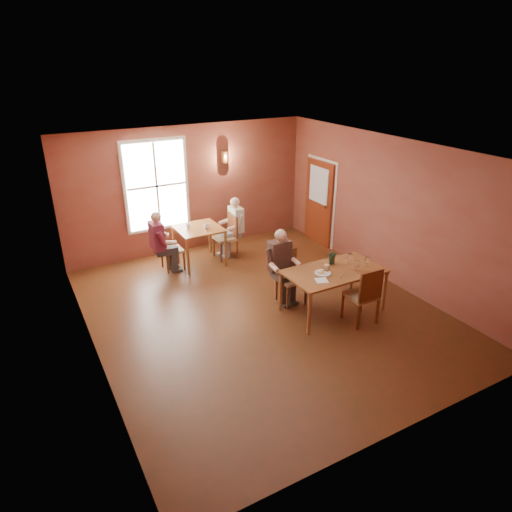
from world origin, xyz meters
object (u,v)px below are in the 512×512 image
chair_diner_white (225,237)px  diner_maroon (170,241)px  chair_diner_maroon (172,249)px  diner_white (226,230)px  main_table (333,291)px  diner_main (292,270)px  second_table (199,246)px  chair_empty (361,294)px  chair_diner_main (291,278)px

chair_diner_white → diner_maroon: (-1.33, 0.00, 0.17)m
chair_diner_maroon → diner_white: bearing=90.0°
main_table → diner_white: diner_white is taller
diner_white → chair_diner_maroon: bearing=90.0°
chair_diner_white → main_table: bearing=-167.5°
diner_main → second_table: (-0.86, 2.57, -0.26)m
chair_empty → diner_white: diner_white is taller
main_table → chair_empty: 0.59m
chair_diner_maroon → diner_maroon: (-0.03, 0.00, 0.21)m
diner_main → chair_diner_maroon: 2.99m
chair_diner_main → second_table: bearing=-71.4°
diner_main → diner_maroon: size_ratio=1.01×
chair_empty → chair_diner_maroon: chair_empty is taller
second_table → diner_white: diner_white is taller
main_table → diner_maroon: size_ratio=1.29×
chair_diner_main → chair_empty: 1.38m
chair_empty → chair_diner_maroon: (-2.21, 3.73, -0.06)m
chair_diner_main → chair_diner_white: size_ratio=0.99×
chair_diner_white → diner_maroon: size_ratio=0.75×
main_table → chair_diner_white: size_ratio=1.72×
main_table → diner_main: diner_main is taller
diner_maroon → second_table: bearing=90.0°
second_table → diner_white: bearing=0.0°
chair_empty → second_table: bearing=113.8°
chair_empty → diner_main: bearing=122.5°
diner_maroon → chair_diner_white: bearing=90.0°
chair_diner_white → diner_white: size_ratio=0.76×
main_table → second_table: second_table is taller
chair_diner_main → diner_maroon: bearing=-58.9°
chair_diner_main → second_table: chair_diner_main is taller
second_table → chair_diner_white: 0.66m
diner_main → chair_diner_white: bearing=-85.4°
chair_diner_main → chair_empty: size_ratio=0.94×
diner_white → diner_maroon: size_ratio=0.98×
chair_empty → chair_diner_maroon: 4.34m
main_table → diner_main: bearing=128.9°
chair_diner_main → diner_white: diner_white is taller
chair_empty → chair_diner_white: chair_empty is taller
diner_main → second_table: diner_main is taller
diner_maroon → chair_empty: bearing=31.0°
chair_diner_main → diner_maroon: (-1.54, 2.54, 0.17)m
chair_diner_maroon → diner_maroon: diner_maroon is taller
chair_diner_main → main_table: bearing=127.6°
chair_diner_main → diner_main: (0.00, -0.03, 0.18)m
chair_diner_white → diner_maroon: 1.34m
chair_diner_main → chair_diner_maroon: chair_diner_main is taller
chair_empty → diner_maroon: (-2.24, 3.73, 0.14)m
chair_diner_maroon → diner_maroon: size_ratio=0.70×
chair_empty → main_table: bearing=112.1°
diner_maroon → diner_main: bearing=30.8°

